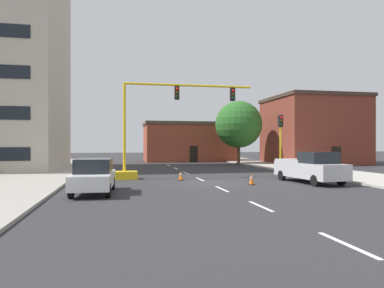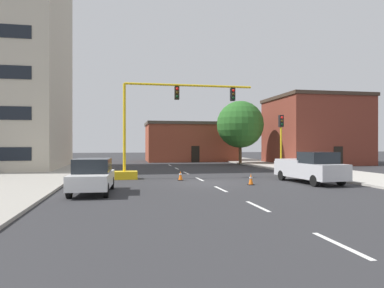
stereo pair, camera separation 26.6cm
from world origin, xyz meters
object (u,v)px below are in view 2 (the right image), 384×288
(traffic_light_pole_right, at_px, (281,131))
(traffic_cone_roadside_b, at_px, (251,179))
(tree_right_far, at_px, (240,124))
(traffic_signal_gantry, at_px, (144,146))
(pickup_truck_silver, at_px, (310,168))
(traffic_cone_roadside_a, at_px, (180,176))
(sedan_white_near_left, at_px, (92,176))

(traffic_light_pole_right, relative_size, traffic_cone_roadside_b, 6.99)
(tree_right_far, bearing_deg, traffic_signal_gantry, -128.00)
(tree_right_far, height_order, pickup_truck_silver, tree_right_far)
(traffic_signal_gantry, xyz_separation_m, traffic_light_pole_right, (11.04, 1.28, 1.21))
(traffic_cone_roadside_a, xyz_separation_m, traffic_cone_roadside_b, (3.78, -3.39, 0.01))
(tree_right_far, height_order, traffic_cone_roadside_a, tree_right_far)
(tree_right_far, distance_m, sedan_white_near_left, 28.13)
(pickup_truck_silver, height_order, sedan_white_near_left, pickup_truck_silver)
(tree_right_far, xyz_separation_m, traffic_cone_roadside_a, (-10.21, -17.74, -4.53))
(sedan_white_near_left, bearing_deg, traffic_cone_roadside_a, 45.17)
(tree_right_far, relative_size, pickup_truck_silver, 1.39)
(tree_right_far, distance_m, traffic_cone_roadside_b, 22.55)
(traffic_light_pole_right, bearing_deg, sedan_white_near_left, -149.37)
(traffic_cone_roadside_b, bearing_deg, traffic_light_pole_right, 52.25)
(traffic_signal_gantry, relative_size, tree_right_far, 1.33)
(traffic_signal_gantry, relative_size, traffic_cone_roadside_a, 15.26)
(traffic_light_pole_right, distance_m, traffic_cone_roadside_b, 8.61)
(traffic_light_pole_right, xyz_separation_m, tree_right_far, (1.53, 14.81, 1.33))
(traffic_signal_gantry, height_order, traffic_cone_roadside_b, traffic_signal_gantry)
(traffic_signal_gantry, relative_size, traffic_light_pole_right, 2.14)
(tree_right_far, relative_size, traffic_cone_roadside_a, 11.51)
(traffic_cone_roadside_a, bearing_deg, tree_right_far, 60.08)
(sedan_white_near_left, bearing_deg, tree_right_far, 56.07)
(traffic_light_pole_right, bearing_deg, traffic_cone_roadside_a, -161.33)
(traffic_light_pole_right, relative_size, pickup_truck_silver, 0.86)
(sedan_white_near_left, bearing_deg, traffic_light_pole_right, 30.63)
(pickup_truck_silver, xyz_separation_m, traffic_cone_roadside_b, (-4.06, -0.30, -0.64))
(traffic_light_pole_right, height_order, sedan_white_near_left, traffic_light_pole_right)
(tree_right_far, bearing_deg, traffic_cone_roadside_b, -106.93)
(traffic_light_pole_right, relative_size, sedan_white_near_left, 1.05)
(tree_right_far, distance_m, pickup_truck_silver, 21.33)
(sedan_white_near_left, distance_m, traffic_cone_roadside_a, 7.58)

